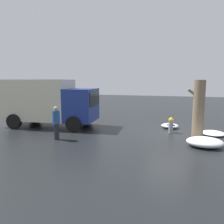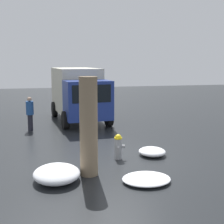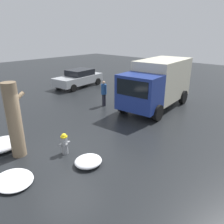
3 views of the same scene
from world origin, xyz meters
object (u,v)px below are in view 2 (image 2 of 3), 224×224
Objects in this scene: fire_hydrant at (118,146)px; tree_trunk at (89,126)px; delivery_truck at (78,92)px; pedestrian at (30,112)px.

fire_hydrant is 2.05m from tree_trunk.
tree_trunk is at bearing -125.30° from fire_hydrant.
delivery_truck is (8.74, -0.76, 0.13)m from tree_trunk.
fire_hydrant is 0.53× the size of pedestrian.
tree_trunk is 0.49× the size of delivery_truck.
fire_hydrant is at bearing 79.93° from pedestrian.
delivery_truck reaches higher than tree_trunk.
fire_hydrant is 7.55m from delivery_truck.
delivery_truck is at bearing 101.71° from fire_hydrant.
pedestrian is at bearing 33.59° from delivery_truck.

